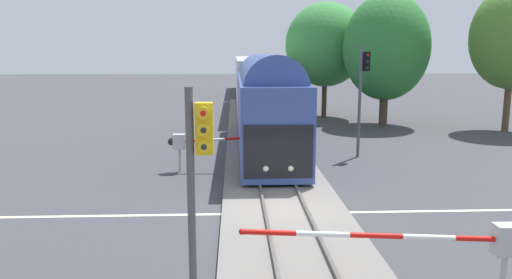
# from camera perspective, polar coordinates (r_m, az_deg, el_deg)

# --- Properties ---
(ground_plane) EXTENTS (220.00, 220.00, 0.00)m
(ground_plane) POSITION_cam_1_polar(r_m,az_deg,el_deg) (17.38, 3.35, -8.60)
(ground_plane) COLOR #3D3D42
(road_centre_stripe) EXTENTS (44.00, 0.20, 0.01)m
(road_centre_stripe) POSITION_cam_1_polar(r_m,az_deg,el_deg) (17.38, 3.35, -8.58)
(road_centre_stripe) COLOR beige
(road_centre_stripe) RESTS_ON ground
(railway_track) EXTENTS (4.40, 80.00, 0.32)m
(railway_track) POSITION_cam_1_polar(r_m,az_deg,el_deg) (17.35, 3.35, -8.30)
(railway_track) COLOR slate
(railway_track) RESTS_ON ground
(commuter_train) EXTENTS (3.04, 58.99, 5.16)m
(commuter_train) POSITION_cam_1_polar(r_m,az_deg,el_deg) (46.64, -0.41, 6.68)
(commuter_train) COLOR #384C93
(commuter_train) RESTS_ON railway_track
(crossing_gate_near) EXTENTS (6.53, 0.40, 1.81)m
(crossing_gate_near) POSITION_cam_1_polar(r_m,az_deg,el_deg) (12.13, 23.81, -10.80)
(crossing_gate_near) COLOR #B7B7BC
(crossing_gate_near) RESTS_ON ground
(crossing_gate_far) EXTENTS (5.99, 0.40, 1.80)m
(crossing_gate_far) POSITION_cam_1_polar(r_m,az_deg,el_deg) (23.09, -7.30, -0.29)
(crossing_gate_far) COLOR #B7B7BC
(crossing_gate_far) RESTS_ON ground
(traffic_signal_far_side) EXTENTS (0.53, 0.38, 5.90)m
(traffic_signal_far_side) POSITION_cam_1_polar(r_m,az_deg,el_deg) (26.43, 12.37, 6.38)
(traffic_signal_far_side) COLOR #4C4C51
(traffic_signal_far_side) RESTS_ON ground
(traffic_signal_median) EXTENTS (0.53, 0.38, 4.95)m
(traffic_signal_median) POSITION_cam_1_polar(r_m,az_deg,el_deg) (9.56, -6.81, -3.64)
(traffic_signal_median) COLOR #4C4C51
(traffic_signal_median) RESTS_ON ground
(elm_centre_background) EXTENTS (6.77, 6.77, 9.68)m
(elm_centre_background) POSITION_cam_1_polar(r_m,az_deg,el_deg) (42.24, 8.12, 10.88)
(elm_centre_background) COLOR #4C3828
(elm_centre_background) RESTS_ON ground
(oak_far_right) EXTENTS (6.43, 6.43, 9.92)m
(oak_far_right) POSITION_cam_1_polar(r_m,az_deg,el_deg) (38.48, 14.96, 10.36)
(oak_far_right) COLOR #4C3828
(oak_far_right) RESTS_ON ground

